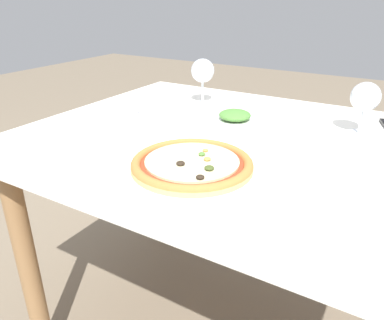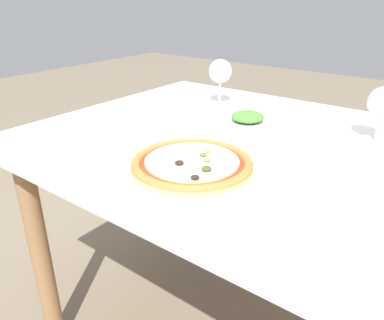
{
  "view_description": "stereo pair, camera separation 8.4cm",
  "coord_description": "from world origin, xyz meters",
  "px_view_note": "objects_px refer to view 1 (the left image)",
  "views": [
    {
      "loc": [
        0.4,
        -0.91,
        1.13
      ],
      "look_at": [
        0.01,
        -0.25,
        0.79
      ],
      "focal_mm": 35.0,
      "sensor_mm": 36.0,
      "label": 1
    },
    {
      "loc": [
        0.47,
        -0.86,
        1.13
      ],
      "look_at": [
        0.01,
        -0.25,
        0.79
      ],
      "focal_mm": 35.0,
      "sensor_mm": 36.0,
      "label": 2
    }
  ],
  "objects_px": {
    "side_plate": "(235,118)",
    "dining_table": "(234,168)",
    "pizza_plate": "(192,165)",
    "fork": "(130,119)",
    "wine_glass_far_left": "(203,72)",
    "wine_glass_far_right": "(365,98)"
  },
  "relations": [
    {
      "from": "pizza_plate",
      "to": "wine_glass_far_left",
      "type": "relative_size",
      "value": 1.85
    },
    {
      "from": "side_plate",
      "to": "wine_glass_far_right",
      "type": "bearing_deg",
      "value": 14.48
    },
    {
      "from": "fork",
      "to": "wine_glass_far_right",
      "type": "bearing_deg",
      "value": 19.39
    },
    {
      "from": "pizza_plate",
      "to": "side_plate",
      "type": "bearing_deg",
      "value": 100.09
    },
    {
      "from": "dining_table",
      "to": "fork",
      "type": "xyz_separation_m",
      "value": [
        -0.36,
        -0.02,
        0.1
      ]
    },
    {
      "from": "pizza_plate",
      "to": "wine_glass_far_left",
      "type": "bearing_deg",
      "value": 117.07
    },
    {
      "from": "wine_glass_far_left",
      "to": "fork",
      "type": "bearing_deg",
      "value": -111.63
    },
    {
      "from": "pizza_plate",
      "to": "wine_glass_far_left",
      "type": "height_order",
      "value": "wine_glass_far_left"
    },
    {
      "from": "side_plate",
      "to": "dining_table",
      "type": "bearing_deg",
      "value": -64.38
    },
    {
      "from": "fork",
      "to": "wine_glass_far_right",
      "type": "xyz_separation_m",
      "value": [
        0.66,
        0.23,
        0.1
      ]
    },
    {
      "from": "dining_table",
      "to": "pizza_plate",
      "type": "bearing_deg",
      "value": -88.2
    },
    {
      "from": "wine_glass_far_right",
      "to": "pizza_plate",
      "type": "bearing_deg",
      "value": -121.72
    },
    {
      "from": "dining_table",
      "to": "side_plate",
      "type": "bearing_deg",
      "value": 115.62
    },
    {
      "from": "pizza_plate",
      "to": "wine_glass_far_right",
      "type": "bearing_deg",
      "value": 58.28
    },
    {
      "from": "pizza_plate",
      "to": "fork",
      "type": "relative_size",
      "value": 1.78
    },
    {
      "from": "dining_table",
      "to": "fork",
      "type": "distance_m",
      "value": 0.38
    },
    {
      "from": "fork",
      "to": "side_plate",
      "type": "xyz_separation_m",
      "value": [
        0.3,
        0.14,
        0.01
      ]
    },
    {
      "from": "dining_table",
      "to": "side_plate",
      "type": "xyz_separation_m",
      "value": [
        -0.06,
        0.12,
        0.11
      ]
    },
    {
      "from": "wine_glass_far_right",
      "to": "wine_glass_far_left",
      "type": "bearing_deg",
      "value": 174.96
    },
    {
      "from": "dining_table",
      "to": "pizza_plate",
      "type": "height_order",
      "value": "pizza_plate"
    },
    {
      "from": "dining_table",
      "to": "pizza_plate",
      "type": "distance_m",
      "value": 0.27
    },
    {
      "from": "dining_table",
      "to": "wine_glass_far_left",
      "type": "height_order",
      "value": "wine_glass_far_left"
    }
  ]
}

